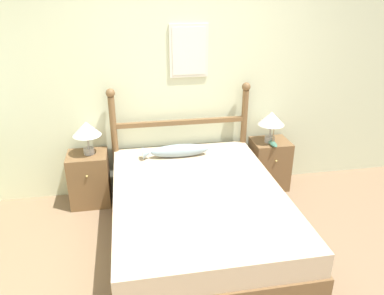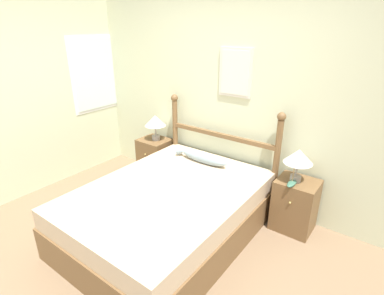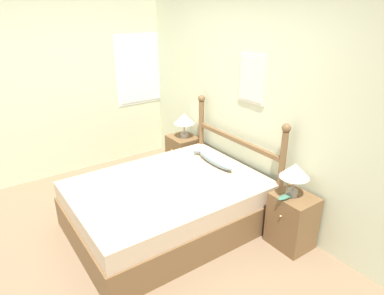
% 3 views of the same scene
% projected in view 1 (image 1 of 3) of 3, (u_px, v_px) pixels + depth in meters
% --- Properties ---
extents(ground_plane, '(16.00, 16.00, 0.00)m').
position_uv_depth(ground_plane, '(222.00, 287.00, 2.96)').
color(ground_plane, '#7A6047').
extents(wall_back, '(6.40, 0.08, 2.55)m').
position_uv_depth(wall_back, '(185.00, 79.00, 4.01)').
color(wall_back, beige).
rests_on(wall_back, ground_plane).
extents(bed, '(1.51, 2.05, 0.55)m').
position_uv_depth(bed, '(198.00, 216.00, 3.40)').
color(bed, brown).
rests_on(bed, ground_plane).
extents(headboard, '(1.54, 0.09, 1.24)m').
position_uv_depth(headboard, '(181.00, 134.00, 4.12)').
color(headboard, brown).
rests_on(headboard, ground_plane).
extents(nightstand_left, '(0.41, 0.38, 0.58)m').
position_uv_depth(nightstand_left, '(90.00, 179.00, 4.02)').
color(nightstand_left, brown).
rests_on(nightstand_left, ground_plane).
extents(nightstand_right, '(0.41, 0.38, 0.58)m').
position_uv_depth(nightstand_right, '(269.00, 164.00, 4.35)').
color(nightstand_right, brown).
rests_on(nightstand_right, ground_plane).
extents(table_lamp_left, '(0.29, 0.29, 0.35)m').
position_uv_depth(table_lamp_left, '(87.00, 130.00, 3.81)').
color(table_lamp_left, gray).
rests_on(table_lamp_left, nightstand_left).
extents(table_lamp_right, '(0.29, 0.29, 0.35)m').
position_uv_depth(table_lamp_right, '(271.00, 120.00, 4.10)').
color(table_lamp_right, gray).
rests_on(table_lamp_right, nightstand_right).
extents(model_boat, '(0.07, 0.21, 0.21)m').
position_uv_depth(model_boat, '(273.00, 143.00, 4.11)').
color(model_boat, '#386651').
rests_on(model_boat, nightstand_right).
extents(fish_pillow, '(0.69, 0.13, 0.14)m').
position_uv_depth(fish_pillow, '(176.00, 151.00, 3.89)').
color(fish_pillow, '#8499A3').
rests_on(fish_pillow, bed).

